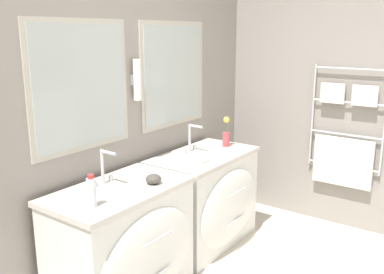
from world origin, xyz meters
TOP-DOWN VIEW (x-y plane):
  - wall_back at (0.02, 1.64)m, footprint 5.66×0.14m
  - wall_right at (2.06, 0.72)m, footprint 0.13×3.42m
  - vanity_left at (-0.02, 1.26)m, footprint 0.98×0.62m
  - vanity_right at (0.98, 1.26)m, footprint 0.98×0.62m
  - faucet_left at (-0.02, 1.42)m, footprint 0.17×0.15m
  - faucet_right at (0.98, 1.42)m, footprint 0.17×0.15m
  - toiletry_bottle at (-0.33, 1.20)m, footprint 0.06×0.06m
  - amenity_bowl at (0.18, 1.16)m, footprint 0.11×0.11m
  - flower_vase at (1.30, 1.27)m, footprint 0.06×0.06m
  - soap_dish at (0.76, 1.17)m, footprint 0.11×0.08m

SIDE VIEW (x-z plane):
  - vanity_left at x=-0.02m, z-range 0.01..0.81m
  - vanity_right at x=0.98m, z-range 0.01..0.81m
  - soap_dish at x=0.76m, z-range 0.80..0.84m
  - amenity_bowl at x=0.18m, z-range 0.80..0.87m
  - toiletry_bottle at x=-0.33m, z-range 0.80..1.00m
  - flower_vase at x=1.30m, z-range 0.78..1.05m
  - faucet_left at x=-0.02m, z-range 0.81..1.04m
  - faucet_right at x=0.98m, z-range 0.81..1.04m
  - wall_right at x=2.06m, z-range -0.01..2.59m
  - wall_back at x=0.02m, z-range 0.01..2.61m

